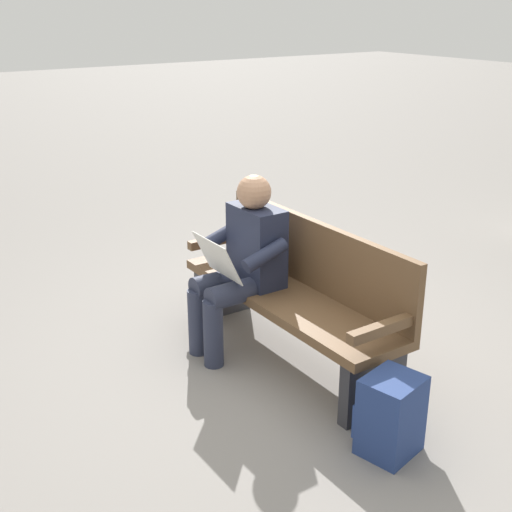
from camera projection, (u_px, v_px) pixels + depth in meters
The scene contains 4 objects.
ground_plane at pixel (287, 357), 4.46m from camera, with size 40.00×40.00×0.00m, color gray.
bench_near at pixel (297, 291), 4.34m from camera, with size 1.80×0.48×0.90m.
person_seated at pixel (242, 260), 4.37m from camera, with size 0.57×0.57×1.18m.
backpack at pixel (390, 415), 3.47m from camera, with size 0.34×0.34×0.43m.
Camera 1 is at (-3.14, 2.37, 2.21)m, focal length 47.55 mm.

